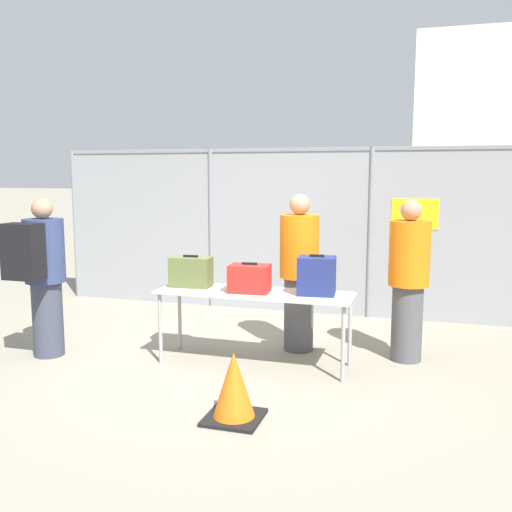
{
  "coord_description": "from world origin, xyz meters",
  "views": [
    {
      "loc": [
        1.92,
        -5.37,
        1.97
      ],
      "look_at": [
        0.07,
        0.68,
        1.05
      ],
      "focal_mm": 40.0,
      "sensor_mm": 36.0,
      "label": 1
    }
  ],
  "objects_px": {
    "suitcase_navy": "(317,276)",
    "security_worker_far": "(409,279)",
    "utility_trailer": "(382,267)",
    "traffic_cone": "(234,388)",
    "security_worker_near": "(299,271)",
    "suitcase_red": "(250,278)",
    "suitcase_olive": "(191,272)",
    "traveler_hooded": "(41,271)",
    "inspection_table": "(254,298)"
  },
  "relations": [
    {
      "from": "suitcase_olive",
      "to": "traffic_cone",
      "type": "bearing_deg",
      "value": -55.21
    },
    {
      "from": "inspection_table",
      "to": "security_worker_far",
      "type": "xyz_separation_m",
      "value": [
        1.5,
        0.61,
        0.17
      ]
    },
    {
      "from": "security_worker_far",
      "to": "traffic_cone",
      "type": "height_order",
      "value": "security_worker_far"
    },
    {
      "from": "traveler_hooded",
      "to": "security_worker_near",
      "type": "bearing_deg",
      "value": 27.32
    },
    {
      "from": "suitcase_olive",
      "to": "security_worker_far",
      "type": "xyz_separation_m",
      "value": [
        2.22,
        0.56,
        -0.05
      ]
    },
    {
      "from": "inspection_table",
      "to": "security_worker_far",
      "type": "height_order",
      "value": "security_worker_far"
    },
    {
      "from": "security_worker_far",
      "to": "utility_trailer",
      "type": "relative_size",
      "value": 0.37
    },
    {
      "from": "traveler_hooded",
      "to": "traffic_cone",
      "type": "distance_m",
      "value": 2.72
    },
    {
      "from": "inspection_table",
      "to": "suitcase_navy",
      "type": "bearing_deg",
      "value": 5.66
    },
    {
      "from": "utility_trailer",
      "to": "traffic_cone",
      "type": "distance_m",
      "value": 5.71
    },
    {
      "from": "security_worker_far",
      "to": "traveler_hooded",
      "type": "bearing_deg",
      "value": 7.64
    },
    {
      "from": "suitcase_olive",
      "to": "suitcase_red",
      "type": "relative_size",
      "value": 1.06
    },
    {
      "from": "inspection_table",
      "to": "traffic_cone",
      "type": "distance_m",
      "value": 1.42
    },
    {
      "from": "security_worker_near",
      "to": "traffic_cone",
      "type": "xyz_separation_m",
      "value": [
        -0.09,
        -1.95,
        -0.64
      ]
    },
    {
      "from": "suitcase_red",
      "to": "traffic_cone",
      "type": "height_order",
      "value": "suitcase_red"
    },
    {
      "from": "suitcase_red",
      "to": "traffic_cone",
      "type": "relative_size",
      "value": 0.75
    },
    {
      "from": "security_worker_near",
      "to": "traffic_cone",
      "type": "relative_size",
      "value": 3.1
    },
    {
      "from": "traveler_hooded",
      "to": "traffic_cone",
      "type": "relative_size",
      "value": 3.04
    },
    {
      "from": "security_worker_near",
      "to": "security_worker_far",
      "type": "distance_m",
      "value": 1.17
    },
    {
      "from": "suitcase_olive",
      "to": "suitcase_red",
      "type": "height_order",
      "value": "suitcase_olive"
    },
    {
      "from": "suitcase_olive",
      "to": "security_worker_near",
      "type": "height_order",
      "value": "security_worker_near"
    },
    {
      "from": "suitcase_olive",
      "to": "security_worker_near",
      "type": "bearing_deg",
      "value": 28.54
    },
    {
      "from": "suitcase_navy",
      "to": "traffic_cone",
      "type": "height_order",
      "value": "suitcase_navy"
    },
    {
      "from": "traffic_cone",
      "to": "traveler_hooded",
      "type": "bearing_deg",
      "value": 159.85
    },
    {
      "from": "suitcase_red",
      "to": "utility_trailer",
      "type": "relative_size",
      "value": 0.09
    },
    {
      "from": "inspection_table",
      "to": "suitcase_navy",
      "type": "height_order",
      "value": "suitcase_navy"
    },
    {
      "from": "suitcase_olive",
      "to": "traffic_cone",
      "type": "height_order",
      "value": "suitcase_olive"
    },
    {
      "from": "security_worker_near",
      "to": "traveler_hooded",
      "type": "bearing_deg",
      "value": 40.91
    },
    {
      "from": "suitcase_red",
      "to": "suitcase_navy",
      "type": "height_order",
      "value": "suitcase_navy"
    },
    {
      "from": "suitcase_olive",
      "to": "suitcase_navy",
      "type": "distance_m",
      "value": 1.36
    },
    {
      "from": "traveler_hooded",
      "to": "suitcase_red",
      "type": "bearing_deg",
      "value": 15.33
    },
    {
      "from": "security_worker_near",
      "to": "traffic_cone",
      "type": "distance_m",
      "value": 2.06
    },
    {
      "from": "suitcase_navy",
      "to": "utility_trailer",
      "type": "bearing_deg",
      "value": 85.94
    },
    {
      "from": "security_worker_far",
      "to": "security_worker_near",
      "type": "bearing_deg",
      "value": -8.53
    },
    {
      "from": "suitcase_olive",
      "to": "inspection_table",
      "type": "bearing_deg",
      "value": -4.25
    },
    {
      "from": "inspection_table",
      "to": "suitcase_red",
      "type": "relative_size",
      "value": 4.79
    },
    {
      "from": "inspection_table",
      "to": "traveler_hooded",
      "type": "relative_size",
      "value": 1.18
    },
    {
      "from": "suitcase_red",
      "to": "security_worker_near",
      "type": "bearing_deg",
      "value": 60.43
    },
    {
      "from": "utility_trailer",
      "to": "traffic_cone",
      "type": "xyz_separation_m",
      "value": [
        -0.7,
        -5.66,
        -0.13
      ]
    },
    {
      "from": "security_worker_near",
      "to": "suitcase_navy",
      "type": "bearing_deg",
      "value": 137.17
    },
    {
      "from": "suitcase_red",
      "to": "security_worker_far",
      "type": "height_order",
      "value": "security_worker_far"
    },
    {
      "from": "suitcase_olive",
      "to": "security_worker_far",
      "type": "bearing_deg",
      "value": 14.04
    },
    {
      "from": "traveler_hooded",
      "to": "traffic_cone",
      "type": "bearing_deg",
      "value": -15.02
    },
    {
      "from": "traffic_cone",
      "to": "security_worker_near",
      "type": "bearing_deg",
      "value": 87.37
    },
    {
      "from": "suitcase_navy",
      "to": "security_worker_far",
      "type": "bearing_deg",
      "value": 32.21
    },
    {
      "from": "suitcase_red",
      "to": "security_worker_far",
      "type": "bearing_deg",
      "value": 22.4
    },
    {
      "from": "suitcase_olive",
      "to": "traveler_hooded",
      "type": "height_order",
      "value": "traveler_hooded"
    },
    {
      "from": "inspection_table",
      "to": "suitcase_red",
      "type": "bearing_deg",
      "value": -148.77
    },
    {
      "from": "security_worker_near",
      "to": "security_worker_far",
      "type": "bearing_deg",
      "value": -162.03
    },
    {
      "from": "security_worker_near",
      "to": "traffic_cone",
      "type": "height_order",
      "value": "security_worker_near"
    }
  ]
}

